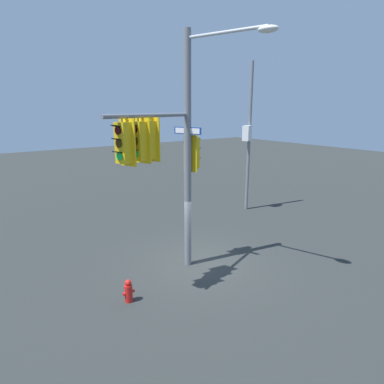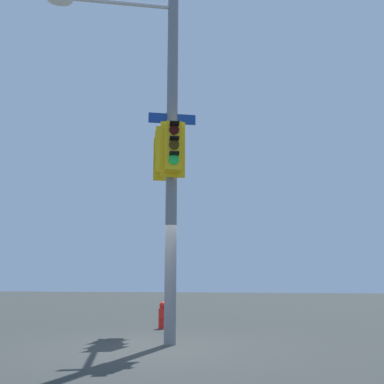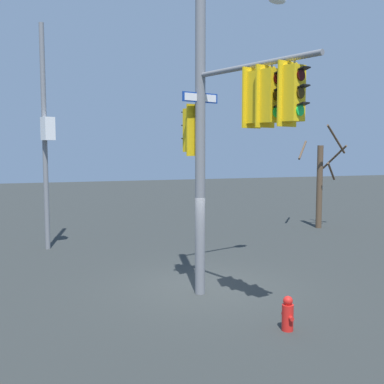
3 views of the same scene
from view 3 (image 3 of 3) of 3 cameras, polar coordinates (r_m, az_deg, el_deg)
The scene contains 5 objects.
ground_plane at distance 12.92m, azimuth 1.50°, elevation -11.52°, with size 80.00×80.00×0.00m, color #2D302F.
main_signal_pole_assembly at distance 11.26m, azimuth 4.42°, elevation 9.92°, with size 4.65×3.42×8.21m.
secondary_pole_assembly at distance 17.89m, azimuth -17.31°, elevation 6.62°, with size 0.67×0.51×8.17m.
fire_hydrant at distance 10.20m, azimuth 11.52°, elevation -14.31°, with size 0.38×0.24×0.73m.
bare_tree_behind_pole at distance 22.58m, azimuth 15.33°, elevation 1.33°, with size 2.29×2.29×4.75m.
Camera 3 is at (-11.64, 4.11, 3.79)m, focal length 44.00 mm.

